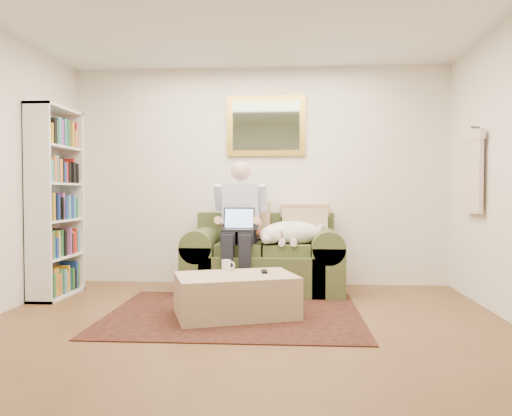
# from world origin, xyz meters

# --- Properties ---
(room_shell) EXTENTS (4.51, 5.00, 2.61)m
(room_shell) POSITION_xyz_m (0.00, 0.35, 1.30)
(room_shell) COLOR brown
(room_shell) RESTS_ON ground
(rug) EXTENTS (2.29, 1.84, 0.01)m
(rug) POSITION_xyz_m (-0.12, 0.96, 0.01)
(rug) COLOR black
(rug) RESTS_ON room_shell
(sofa) EXTENTS (1.73, 0.88, 1.04)m
(sofa) POSITION_xyz_m (0.09, 2.03, 0.30)
(sofa) COLOR #414826
(sofa) RESTS_ON room_shell
(seated_man) EXTENTS (0.57, 0.81, 1.45)m
(seated_man) POSITION_xyz_m (-0.17, 1.87, 0.73)
(seated_man) COLOR #8C9ED8
(seated_man) RESTS_ON sofa
(laptop) EXTENTS (0.34, 0.27, 0.24)m
(laptop) POSITION_xyz_m (-0.17, 1.80, 0.76)
(laptop) COLOR black
(laptop) RESTS_ON seated_man
(sleeping_dog) EXTENTS (0.71, 0.45, 0.26)m
(sleeping_dog) POSITION_xyz_m (0.40, 1.94, 0.66)
(sleeping_dog) COLOR white
(sleeping_dog) RESTS_ON sofa
(ottoman) EXTENTS (1.19, 0.96, 0.38)m
(ottoman) POSITION_xyz_m (-0.09, 0.87, 0.19)
(ottoman) COLOR tan
(ottoman) RESTS_ON room_shell
(coffee_mug) EXTENTS (0.08, 0.08, 0.10)m
(coffee_mug) POSITION_xyz_m (-0.21, 1.10, 0.43)
(coffee_mug) COLOR white
(coffee_mug) RESTS_ON ottoman
(tv_remote) EXTENTS (0.07, 0.16, 0.02)m
(tv_remote) POSITION_xyz_m (0.15, 1.00, 0.39)
(tv_remote) COLOR black
(tv_remote) RESTS_ON ottoman
(bookshelf) EXTENTS (0.28, 0.80, 2.00)m
(bookshelf) POSITION_xyz_m (-2.10, 1.60, 1.00)
(bookshelf) COLOR white
(bookshelf) RESTS_ON room_shell
(wall_mirror) EXTENTS (0.94, 0.04, 0.72)m
(wall_mirror) POSITION_xyz_m (0.09, 2.47, 1.90)
(wall_mirror) COLOR gold
(wall_mirror) RESTS_ON room_shell
(hanging_shirt) EXTENTS (0.06, 0.52, 0.90)m
(hanging_shirt) POSITION_xyz_m (2.19, 1.60, 1.35)
(hanging_shirt) COLOR beige
(hanging_shirt) RESTS_ON room_shell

